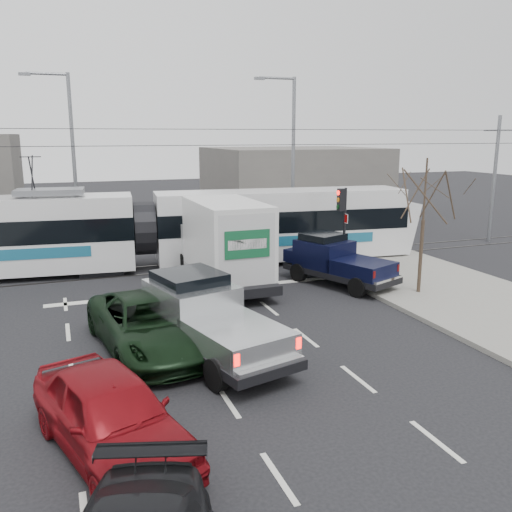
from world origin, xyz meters
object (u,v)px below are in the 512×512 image
object	(u,v)px
street_lamp_far	(69,152)
navy_pickup	(334,260)
traffic_signal	(342,212)
tram	(144,230)
silver_pickup	(203,315)
box_truck	(222,243)
bare_tree	(425,196)
green_car	(150,324)
street_lamp_near	(290,150)
red_car	(111,414)

from	to	relation	value
street_lamp_far	navy_pickup	distance (m)	15.08
traffic_signal	tram	distance (m)	8.85
silver_pickup	box_truck	distance (m)	6.97
bare_tree	green_car	xyz separation A→B (m)	(-10.43, -1.84, -3.02)
silver_pickup	navy_pickup	xyz separation A→B (m)	(6.83, 5.05, -0.07)
street_lamp_near	box_truck	size ratio (longest dim) A/B	1.30
bare_tree	tram	world-z (taller)	bare_tree
green_car	traffic_signal	bearing A→B (deg)	24.94
box_truck	silver_pickup	bearing A→B (deg)	-111.61
tram	silver_pickup	bearing A→B (deg)	-84.19
silver_pickup	red_car	size ratio (longest dim) A/B	1.32
bare_tree	traffic_signal	distance (m)	4.28
street_lamp_near	red_car	bearing A→B (deg)	-122.79
bare_tree	box_truck	bearing A→B (deg)	148.36
bare_tree	navy_pickup	world-z (taller)	bare_tree
traffic_signal	street_lamp_far	world-z (taller)	street_lamp_far
traffic_signal	silver_pickup	size ratio (longest dim) A/B	0.58
green_car	tram	bearing A→B (deg)	74.68
silver_pickup	green_car	bearing A→B (deg)	141.99
bare_tree	street_lamp_near	distance (m)	11.58
navy_pickup	silver_pickup	bearing A→B (deg)	-165.39
tram	green_car	xyz separation A→B (m)	(-1.38, -9.67, -1.02)
street_lamp_far	navy_pickup	bearing A→B (deg)	-48.71
bare_tree	navy_pickup	distance (m)	4.42
traffic_signal	street_lamp_near	distance (m)	7.91
box_truck	navy_pickup	world-z (taller)	box_truck
traffic_signal	bare_tree	bearing A→B (deg)	-74.24
tram	navy_pickup	xyz separation A→B (m)	(6.83, -5.23, -0.80)
street_lamp_near	traffic_signal	bearing A→B (deg)	-96.41
red_car	bare_tree	bearing A→B (deg)	12.02
box_truck	green_car	xyz separation A→B (m)	(-3.92, -5.86, -0.94)
street_lamp_far	silver_pickup	xyz separation A→B (m)	(2.74, -15.95, -4.05)
street_lamp_near	tram	bearing A→B (deg)	-157.26
street_lamp_far	navy_pickup	world-z (taller)	street_lamp_far
street_lamp_near	silver_pickup	bearing A→B (deg)	-122.13
box_truck	red_car	xyz separation A→B (m)	(-5.46, -10.66, -0.91)
silver_pickup	box_truck	bearing A→B (deg)	54.19
traffic_signal	navy_pickup	world-z (taller)	traffic_signal
traffic_signal	silver_pickup	xyz separation A→B (m)	(-7.92, -6.44, -1.68)
street_lamp_far	bare_tree	bearing A→B (deg)	-48.88
tram	box_truck	world-z (taller)	tram
traffic_signal	box_truck	xyz separation A→B (m)	(-5.39, 0.02, -1.03)
bare_tree	navy_pickup	size ratio (longest dim) A/B	0.99
bare_tree	green_car	size ratio (longest dim) A/B	0.89
street_lamp_near	street_lamp_far	xyz separation A→B (m)	(-11.50, 2.00, 0.00)
street_lamp_near	box_truck	world-z (taller)	street_lamp_near
street_lamp_near	street_lamp_far	world-z (taller)	same
silver_pickup	navy_pickup	distance (m)	8.50
traffic_signal	street_lamp_far	xyz separation A→B (m)	(-10.66, 9.50, 2.37)
street_lamp_near	silver_pickup	world-z (taller)	street_lamp_near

